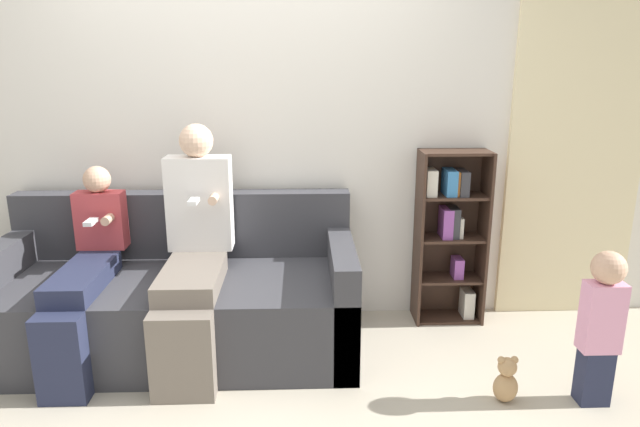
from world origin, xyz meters
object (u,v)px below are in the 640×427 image
object	(u,v)px
couch	(177,302)
adult_seated	(194,245)
teddy_bear	(506,380)
bookshelf	(450,230)
toddler_standing	(601,322)
child_seated	(84,272)

from	to	relation	value
couch	adult_seated	xyz separation A→B (m)	(0.14, -0.08, 0.38)
teddy_bear	bookshelf	bearing A→B (deg)	93.60
couch	toddler_standing	world-z (taller)	couch
bookshelf	adult_seated	bearing A→B (deg)	-164.55
toddler_standing	couch	bearing A→B (deg)	163.61
couch	bookshelf	bearing A→B (deg)	11.77
couch	toddler_standing	size ratio (longest dim) A/B	2.60
couch	child_seated	world-z (taller)	child_seated
adult_seated	bookshelf	size ratio (longest dim) A/B	1.17
child_seated	bookshelf	world-z (taller)	bookshelf
adult_seated	toddler_standing	distance (m)	2.17
toddler_standing	bookshelf	world-z (taller)	bookshelf
bookshelf	teddy_bear	xyz separation A→B (m)	(0.06, -0.99, -0.50)
toddler_standing	teddy_bear	size ratio (longest dim) A/B	3.20
toddler_standing	teddy_bear	world-z (taller)	toddler_standing
bookshelf	child_seated	bearing A→B (deg)	-166.84
adult_seated	bookshelf	world-z (taller)	adult_seated
bookshelf	teddy_bear	bearing A→B (deg)	-86.40
teddy_bear	toddler_standing	bearing A→B (deg)	-2.30
couch	toddler_standing	distance (m)	2.32
toddler_standing	bookshelf	xyz separation A→B (m)	(-0.50, 1.01, 0.17)
toddler_standing	teddy_bear	bearing A→B (deg)	177.70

